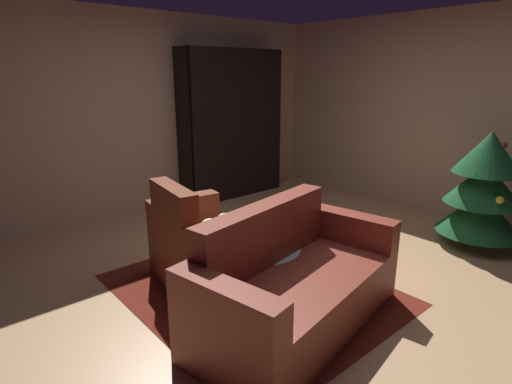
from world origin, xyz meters
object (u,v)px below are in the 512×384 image
couch_red (293,286)px  bottle_on_table (276,240)px  bookshelf_unit (239,125)px  book_stack_on_table (270,240)px  decorated_tree (484,188)px  coffee_table (261,253)px  armchair_red (201,250)px

couch_red → bottle_on_table: bearing=160.5°
couch_red → bookshelf_unit: bearing=147.8°
book_stack_on_table → couch_red: bearing=-20.3°
bookshelf_unit → decorated_tree: (3.23, 0.69, -0.41)m
bookshelf_unit → couch_red: 3.55m
decorated_tree → coffee_table: bearing=-107.2°
couch_red → decorated_tree: (0.29, 2.54, 0.33)m
bottle_on_table → armchair_red: bearing=-155.7°
armchair_red → couch_red: armchair_red is taller
armchair_red → decorated_tree: bearing=66.1°
armchair_red → coffee_table: bearing=32.5°
coffee_table → bottle_on_table: (0.18, -0.00, 0.17)m
bookshelf_unit → couch_red: (2.94, -1.85, -0.74)m
armchair_red → book_stack_on_table: size_ratio=4.55×
couch_red → coffee_table: bearing=167.1°
couch_red → book_stack_on_table: couch_red is taller
armchair_red → couch_red: size_ratio=0.59×
coffee_table → bottle_on_table: bearing=-1.4°
bottle_on_table → decorated_tree: 2.51m
book_stack_on_table → coffee_table: bearing=-131.1°
book_stack_on_table → bottle_on_table: 0.15m
bookshelf_unit → coffee_table: bearing=-35.2°
book_stack_on_table → decorated_tree: size_ratio=0.19×
coffee_table → decorated_tree: decorated_tree is taller
bookshelf_unit → armchair_red: size_ratio=1.97×
coffee_table → book_stack_on_table: bearing=48.9°
bookshelf_unit → coffee_table: bookshelf_unit is taller
coffee_table → couch_red: bearing=-12.9°
book_stack_on_table → bottle_on_table: (0.13, -0.05, 0.06)m
coffee_table → decorated_tree: bearing=72.8°
armchair_red → book_stack_on_table: bearing=34.3°
bookshelf_unit → coffee_table: 3.10m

